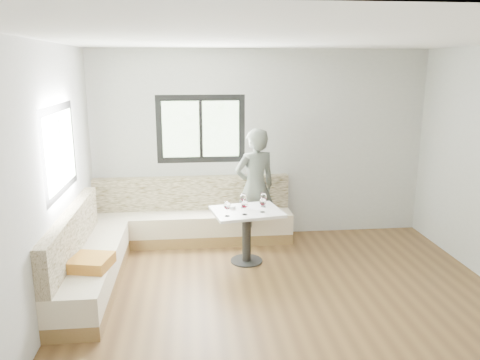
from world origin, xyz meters
name	(u,v)px	position (x,y,z in m)	size (l,w,h in m)	color
room	(289,184)	(-0.08, 0.08, 1.41)	(5.01, 5.01, 2.81)	brown
banquette	(153,236)	(-1.59, 1.62, 0.33)	(2.90, 2.80, 0.95)	olive
table	(247,223)	(-0.35, 1.43, 0.54)	(0.98, 0.83, 0.72)	black
person	(255,187)	(-0.15, 2.08, 0.85)	(0.62, 0.41, 1.71)	#50554C
olive_ramekin	(232,207)	(-0.53, 1.52, 0.74)	(0.10, 0.10, 0.04)	white
wine_glass_a	(227,206)	(-0.62, 1.21, 0.85)	(0.09, 0.09, 0.19)	white
wine_glass_b	(245,204)	(-0.39, 1.25, 0.85)	(0.09, 0.09, 0.19)	white
wine_glass_c	(263,202)	(-0.15, 1.32, 0.85)	(0.09, 0.09, 0.19)	white
wine_glass_d	(243,198)	(-0.38, 1.55, 0.85)	(0.09, 0.09, 0.19)	white
wine_glass_e	(263,197)	(-0.11, 1.57, 0.85)	(0.09, 0.09, 0.19)	white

